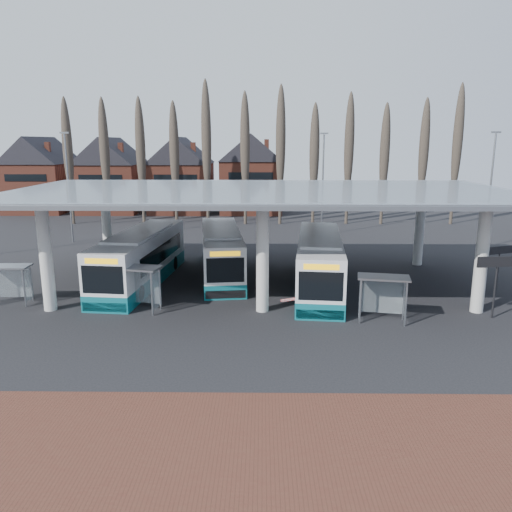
{
  "coord_description": "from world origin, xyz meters",
  "views": [
    {
      "loc": [
        -0.01,
        -24.21,
        9.29
      ],
      "look_at": [
        -0.42,
        7.0,
        2.13
      ],
      "focal_mm": 35.0,
      "sensor_mm": 36.0,
      "label": 1
    }
  ],
  "objects_px": {
    "bus_1": "(221,253)",
    "bus_2": "(319,263)",
    "shelter_0": "(9,276)",
    "bus_0": "(141,259)",
    "shelter_2": "(383,288)",
    "shelter_1": "(137,278)"
  },
  "relations": [
    {
      "from": "bus_1",
      "to": "shelter_1",
      "type": "xyz_separation_m",
      "value": [
        -4.09,
        -7.9,
        0.28
      ]
    },
    {
      "from": "bus_0",
      "to": "shelter_1",
      "type": "distance_m",
      "value": 5.8
    },
    {
      "from": "bus_0",
      "to": "bus_2",
      "type": "bearing_deg",
      "value": 0.11
    },
    {
      "from": "shelter_0",
      "to": "bus_2",
      "type": "bearing_deg",
      "value": 9.05
    },
    {
      "from": "bus_2",
      "to": "shelter_2",
      "type": "xyz_separation_m",
      "value": [
        2.65,
        -6.13,
        0.15
      ]
    },
    {
      "from": "bus_1",
      "to": "shelter_0",
      "type": "height_order",
      "value": "bus_1"
    },
    {
      "from": "shelter_0",
      "to": "bus_0",
      "type": "bearing_deg",
      "value": 33.1
    },
    {
      "from": "bus_2",
      "to": "bus_0",
      "type": "bearing_deg",
      "value": -179.56
    },
    {
      "from": "shelter_2",
      "to": "bus_2",
      "type": "bearing_deg",
      "value": 123.78
    },
    {
      "from": "bus_1",
      "to": "bus_2",
      "type": "height_order",
      "value": "bus_2"
    },
    {
      "from": "bus_2",
      "to": "shelter_2",
      "type": "bearing_deg",
      "value": -60.88
    },
    {
      "from": "bus_2",
      "to": "shelter_1",
      "type": "height_order",
      "value": "bus_2"
    },
    {
      "from": "bus_0",
      "to": "shelter_0",
      "type": "bearing_deg",
      "value": -139.77
    },
    {
      "from": "bus_0",
      "to": "shelter_1",
      "type": "bearing_deg",
      "value": -73.5
    },
    {
      "from": "bus_1",
      "to": "shelter_2",
      "type": "distance_m",
      "value": 13.23
    },
    {
      "from": "bus_1",
      "to": "shelter_0",
      "type": "bearing_deg",
      "value": -156.93
    },
    {
      "from": "shelter_2",
      "to": "bus_1",
      "type": "bearing_deg",
      "value": 144.87
    },
    {
      "from": "shelter_0",
      "to": "shelter_2",
      "type": "bearing_deg",
      "value": -8.8
    },
    {
      "from": "shelter_0",
      "to": "shelter_1",
      "type": "relative_size",
      "value": 0.85
    },
    {
      "from": "bus_2",
      "to": "shelter_2",
      "type": "height_order",
      "value": "bus_2"
    },
    {
      "from": "bus_0",
      "to": "bus_1",
      "type": "xyz_separation_m",
      "value": [
        5.2,
        2.22,
        -0.07
      ]
    },
    {
      "from": "bus_2",
      "to": "shelter_0",
      "type": "xyz_separation_m",
      "value": [
        -18.44,
        -3.51,
        0.05
      ]
    }
  ]
}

